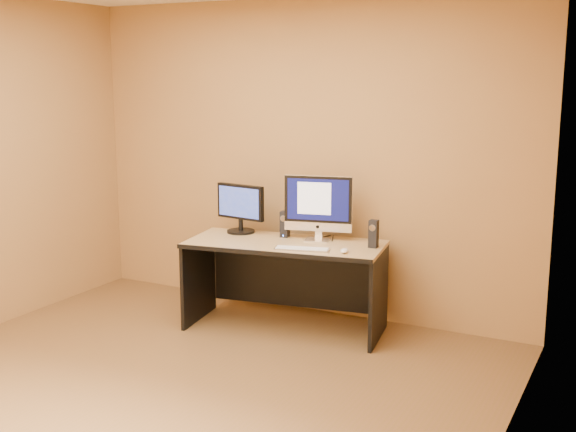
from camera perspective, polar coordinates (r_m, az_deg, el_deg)
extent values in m
plane|color=brown|center=(4.72, -9.94, -13.95)|extent=(4.00, 4.00, 0.00)
cube|color=#B2B2B7|center=(5.36, 1.11, -2.61)|extent=(0.42, 0.21, 0.02)
ellipsoid|color=silver|center=(5.29, 4.48, -2.74)|extent=(0.07, 0.10, 0.03)
cylinder|color=black|center=(5.75, 3.55, -1.74)|extent=(0.08, 0.20, 0.01)
cylinder|color=black|center=(5.78, 2.85, -1.67)|extent=(0.06, 0.17, 0.01)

